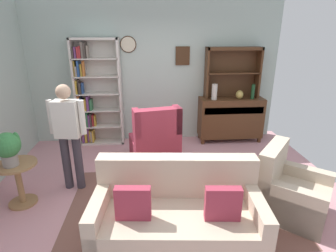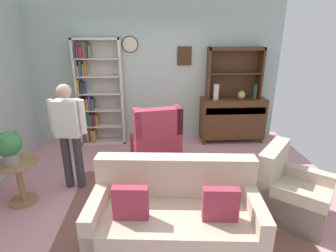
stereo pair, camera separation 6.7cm
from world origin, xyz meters
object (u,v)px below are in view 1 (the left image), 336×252
sideboard_hutch (233,66)px  potted_plant_large (7,147)px  vase_round (239,95)px  bottle_wine (253,92)px  armchair_floral (290,193)px  vase_tall (214,92)px  plant_stand (19,179)px  bookshelf (94,95)px  couch_floral (177,216)px  book_stack (195,161)px  person_reading (68,131)px  sideboard (230,117)px  wingback_chair (155,142)px  coffee_table (185,170)px

sideboard_hutch → potted_plant_large: size_ratio=2.49×
vase_round → bottle_wine: (0.26, -0.02, 0.06)m
vase_round → armchair_floral: (-0.08, -2.38, -0.72)m
vase_tall → bottle_wine: vase_tall is taller
bottle_wine → armchair_floral: bearing=-98.2°
bottle_wine → plant_stand: bottle_wine is taller
bookshelf → couch_floral: 3.26m
vase_tall → book_stack: size_ratio=1.43×
plant_stand → person_reading: bearing=30.0°
armchair_floral → couch_floral: bearing=-166.4°
vase_tall → vase_round: (0.52, 0.01, -0.07)m
bottle_wine → book_stack: size_ratio=1.36×
bookshelf → person_reading: size_ratio=1.35×
sideboard → vase_round: vase_round is taller
plant_stand → book_stack: 2.39m
bookshelf → sideboard_hutch: size_ratio=1.91×
armchair_floral → sideboard_hutch: bearing=91.1°
vase_round → armchair_floral: size_ratio=0.16×
wingback_chair → person_reading: 1.51m
person_reading → plant_stand: bearing=-150.0°
bookshelf → sideboard_hutch: (2.76, 0.03, 0.54)m
person_reading → coffee_table: size_ratio=1.95×
sideboard_hutch → plant_stand: bearing=-148.8°
bookshelf → wingback_chair: bookshelf is taller
plant_stand → coffee_table: bearing=2.6°
bookshelf → bottle_wine: size_ratio=7.13×
bottle_wine → wingback_chair: 2.27m
bottle_wine → wingback_chair: bottle_wine is taller
book_stack → couch_floral: bearing=-110.9°
plant_stand → person_reading: (0.62, 0.35, 0.53)m
armchair_floral → coffee_table: size_ratio=1.35×
couch_floral → sideboard: bearing=63.0°
vase_round → person_reading: (-2.97, -1.56, -0.10)m
sideboard → couch_floral: sideboard is taller
plant_stand → vase_round: bearing=28.1°
vase_round → potted_plant_large: 4.11m
plant_stand → person_reading: person_reading is taller
wingback_chair → book_stack: (0.54, -0.93, 0.08)m
coffee_table → vase_tall: bearing=65.4°
armchair_floral → plant_stand: size_ratio=1.79×
sideboard → sideboard_hutch: size_ratio=1.18×
vase_round → potted_plant_large: vase_round is taller
sideboard_hutch → wingback_chair: 2.24m
couch_floral → book_stack: size_ratio=8.65×
armchair_floral → bookshelf: bearing=138.0°
sideboard_hutch → bottle_wine: (0.39, -0.20, -0.49)m
wingback_chair → person_reading: bearing=-150.2°
bookshelf → sideboard_hutch: 2.81m
sideboard_hutch → book_stack: (-1.06, -1.95, -1.09)m
vase_tall → plant_stand: vase_tall is taller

